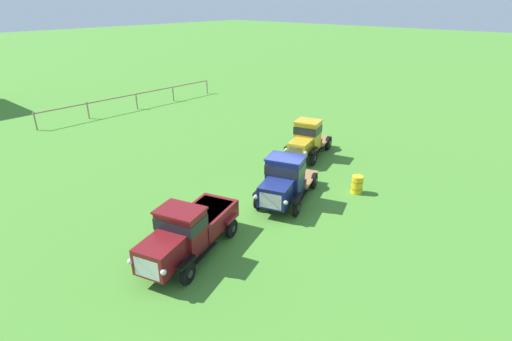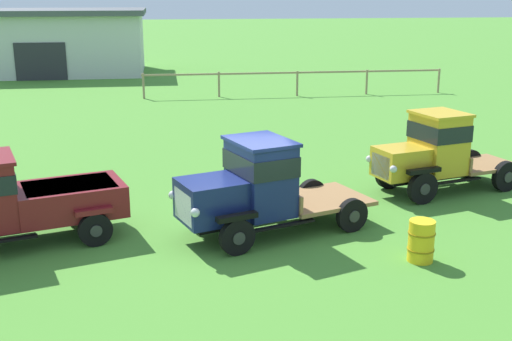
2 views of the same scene
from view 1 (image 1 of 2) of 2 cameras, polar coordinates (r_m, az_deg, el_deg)
ground_plane at (r=18.79m, az=3.21°, el=-5.05°), size 240.00×240.00×0.00m
paddock_fence at (r=36.67m, az=-17.05°, el=9.95°), size 16.68×0.43×1.37m
vintage_truck_foreground_near at (r=15.15m, az=-9.74°, el=-8.40°), size 5.27×3.07×2.11m
vintage_truck_second_in_line at (r=18.51m, az=4.02°, el=-1.42°), size 5.06×3.24×2.29m
vintage_truck_midrow_center at (r=24.06m, az=7.26°, el=4.45°), size 4.77×2.68×2.32m
oil_drum_beside_row at (r=20.39m, az=14.24°, el=-1.95°), size 0.58×0.58×0.91m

